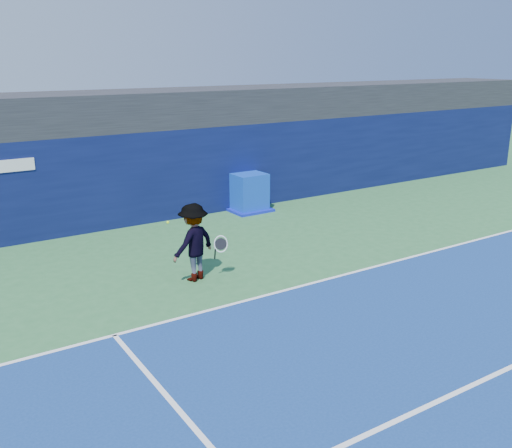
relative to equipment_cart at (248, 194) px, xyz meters
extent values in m
plane|color=#2F6938|center=(-2.30, -9.67, -0.61)|extent=(80.00, 80.00, 0.00)
cube|color=white|center=(-2.30, -6.67, -0.61)|extent=(24.00, 0.10, 0.01)
cube|color=white|center=(-2.30, -11.67, -0.61)|extent=(24.00, 0.10, 0.01)
cube|color=#222227|center=(-2.30, 1.83, 2.99)|extent=(36.00, 3.00, 1.20)
cube|color=#0B123E|center=(-2.30, 0.83, 0.89)|extent=(36.00, 1.00, 3.00)
cube|color=#0C38B4|center=(0.00, 0.00, 0.06)|extent=(1.14, 1.14, 1.35)
cube|color=#0C18B4|center=(0.00, 0.00, -0.57)|extent=(1.43, 1.43, 0.09)
imported|color=white|center=(-4.60, -4.87, 0.35)|extent=(1.41, 1.08, 1.94)
cylinder|color=black|center=(-4.15, -5.12, 0.04)|extent=(0.09, 0.17, 0.31)
torus|color=white|center=(-4.01, -5.17, 0.29)|extent=(0.36, 0.20, 0.35)
cylinder|color=black|center=(-4.01, -5.17, 0.29)|extent=(0.30, 0.15, 0.29)
sphere|color=#C4F91B|center=(-4.64, -3.46, 0.52)|extent=(0.07, 0.07, 0.07)
camera|label=1|loc=(-10.46, -16.77, 4.72)|focal=40.00mm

